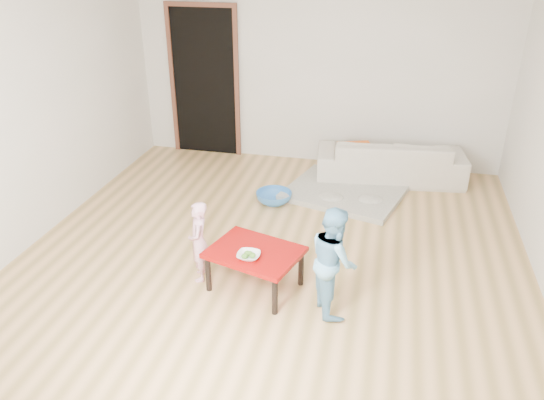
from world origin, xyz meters
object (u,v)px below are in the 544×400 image
(sofa, at_px, (390,159))
(bowl, at_px, (249,256))
(basin, at_px, (274,197))
(red_table, at_px, (255,269))
(child_pink, at_px, (199,242))
(child_blue, at_px, (334,260))

(sofa, height_order, bowl, sofa)
(sofa, xyz_separation_m, bowl, (-1.12, -2.89, 0.14))
(sofa, relative_size, bowl, 9.47)
(sofa, distance_m, basin, 1.69)
(red_table, bearing_deg, child_pink, 176.21)
(bowl, relative_size, basin, 0.46)
(basin, bearing_deg, child_blue, -63.39)
(red_table, distance_m, basin, 1.74)
(child_pink, relative_size, child_blue, 0.81)
(red_table, height_order, basin, red_table)
(child_blue, bearing_deg, sofa, -31.38)
(red_table, bearing_deg, child_blue, -11.09)
(child_pink, bearing_deg, basin, 152.72)
(red_table, bearing_deg, sofa, 68.23)
(child_blue, bearing_deg, bowl, 65.78)
(sofa, bearing_deg, child_blue, 75.49)
(child_pink, height_order, basin, child_pink)
(red_table, distance_m, bowl, 0.26)
(sofa, xyz_separation_m, child_blue, (-0.39, -2.90, 0.21))
(bowl, distance_m, basin, 1.90)
(child_pink, distance_m, child_blue, 1.26)
(red_table, distance_m, child_pink, 0.57)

